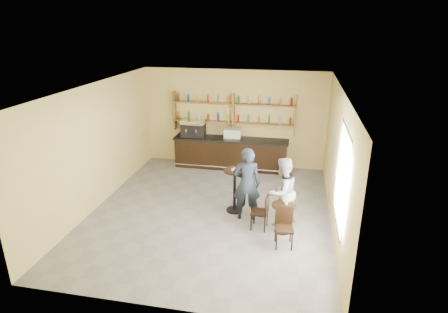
% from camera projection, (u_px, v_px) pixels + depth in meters
% --- Properties ---
extents(floor, '(7.00, 7.00, 0.00)m').
position_uv_depth(floor, '(210.00, 212.00, 9.67)').
color(floor, slate).
rests_on(floor, ground).
extents(ceiling, '(7.00, 7.00, 0.00)m').
position_uv_depth(ceiling, '(209.00, 88.00, 8.57)').
color(ceiling, white).
rests_on(ceiling, wall_back).
extents(wall_back, '(7.00, 0.00, 7.00)m').
position_uv_depth(wall_back, '(234.00, 119.00, 12.34)').
color(wall_back, '#D9C77B').
rests_on(wall_back, floor).
extents(wall_front, '(7.00, 0.00, 7.00)m').
position_uv_depth(wall_front, '(158.00, 227.00, 5.90)').
color(wall_front, '#D9C77B').
rests_on(wall_front, floor).
extents(wall_left, '(0.00, 7.00, 7.00)m').
position_uv_depth(wall_left, '(97.00, 146.00, 9.67)').
color(wall_left, '#D9C77B').
rests_on(wall_left, floor).
extents(wall_right, '(0.00, 7.00, 7.00)m').
position_uv_depth(wall_right, '(337.00, 162.00, 8.57)').
color(wall_right, '#D9C77B').
rests_on(wall_right, floor).
extents(window_pane, '(0.00, 2.00, 2.00)m').
position_uv_depth(window_pane, '(342.00, 179.00, 7.43)').
color(window_pane, white).
rests_on(window_pane, wall_right).
extents(window_frame, '(0.04, 1.70, 2.10)m').
position_uv_depth(window_frame, '(342.00, 179.00, 7.43)').
color(window_frame, black).
rests_on(window_frame, wall_right).
extents(shelf_unit, '(4.00, 0.26, 1.40)m').
position_uv_depth(shelf_unit, '(233.00, 113.00, 12.15)').
color(shelf_unit, brown).
rests_on(shelf_unit, wall_back).
extents(liquor_bottles, '(3.68, 0.10, 1.00)m').
position_uv_depth(liquor_bottles, '(233.00, 108.00, 12.09)').
color(liquor_bottles, '#8C5919').
rests_on(liquor_bottles, shelf_unit).
extents(bar_counter, '(3.75, 0.73, 1.02)m').
position_uv_depth(bar_counter, '(231.00, 153.00, 12.40)').
color(bar_counter, black).
rests_on(bar_counter, floor).
extents(espresso_machine, '(0.80, 0.54, 0.55)m').
position_uv_depth(espresso_machine, '(193.00, 128.00, 12.37)').
color(espresso_machine, black).
rests_on(espresso_machine, bar_counter).
extents(pastry_case, '(0.57, 0.46, 0.33)m').
position_uv_depth(pastry_case, '(233.00, 134.00, 12.16)').
color(pastry_case, silver).
rests_on(pastry_case, bar_counter).
extents(pedestal_table, '(0.71, 0.71, 1.14)m').
position_uv_depth(pedestal_table, '(235.00, 191.00, 9.54)').
color(pedestal_table, black).
rests_on(pedestal_table, floor).
extents(napkin, '(0.20, 0.20, 0.00)m').
position_uv_depth(napkin, '(235.00, 170.00, 9.34)').
color(napkin, white).
rests_on(napkin, pedestal_table).
extents(donut, '(0.18, 0.18, 0.05)m').
position_uv_depth(donut, '(235.00, 169.00, 9.32)').
color(donut, tan).
rests_on(donut, napkin).
extents(cup_pedestal, '(0.14, 0.14, 0.10)m').
position_uv_depth(cup_pedestal, '(241.00, 167.00, 9.39)').
color(cup_pedestal, white).
rests_on(cup_pedestal, pedestal_table).
extents(man_main, '(0.74, 0.54, 1.86)m').
position_uv_depth(man_main, '(247.00, 184.00, 9.06)').
color(man_main, black).
rests_on(man_main, floor).
extents(cafe_table, '(0.66, 0.66, 0.70)m').
position_uv_depth(cafe_table, '(283.00, 218.00, 8.65)').
color(cafe_table, black).
rests_on(cafe_table, floor).
extents(cup_cafe, '(0.12, 0.12, 0.09)m').
position_uv_depth(cup_cafe, '(286.00, 203.00, 8.51)').
color(cup_cafe, white).
rests_on(cup_cafe, cafe_table).
extents(chair_west, '(0.41, 0.41, 0.87)m').
position_uv_depth(chair_west, '(260.00, 212.00, 8.77)').
color(chair_west, black).
rests_on(chair_west, floor).
extents(chair_south, '(0.44, 0.44, 0.90)m').
position_uv_depth(chair_south, '(284.00, 228.00, 8.05)').
color(chair_south, black).
rests_on(chair_south, floor).
extents(patron_second, '(1.03, 1.04, 1.69)m').
position_uv_depth(patron_second, '(282.00, 192.00, 8.84)').
color(patron_second, gray).
rests_on(patron_second, floor).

